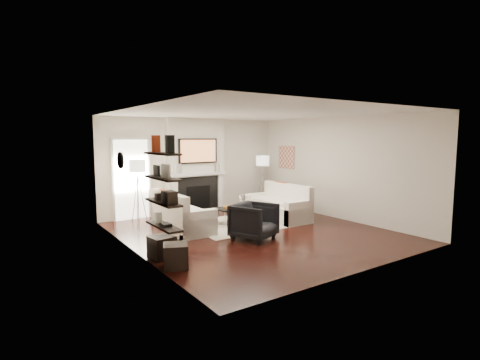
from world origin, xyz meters
TOP-DOWN VIEW (x-y plane):
  - room_envelope at (0.00, 0.00)m, footprint 6.00×6.00m
  - chimney_breast at (0.00, 2.88)m, footprint 1.80×0.25m
  - fireplace_surround at (0.00, 2.74)m, footprint 1.30×0.02m
  - firebox at (0.00, 2.73)m, footprint 0.75×0.02m
  - mantel_pilaster_l at (-0.72, 2.71)m, footprint 0.12×0.08m
  - mantel_pilaster_r at (0.72, 2.71)m, footprint 0.12×0.08m
  - mantel_shelf at (0.00, 2.69)m, footprint 1.70×0.18m
  - tv_body at (0.00, 2.71)m, footprint 1.20×0.06m
  - tv_screen at (0.00, 2.68)m, footprint 1.10×0.00m
  - candlestick_l_tall at (-0.55, 2.70)m, footprint 0.04×0.04m
  - candlestick_l_short at (-0.68, 2.70)m, footprint 0.04×0.04m
  - candlestick_r_tall at (0.55, 2.70)m, footprint 0.04×0.04m
  - candlestick_r_short at (0.68, 2.70)m, footprint 0.04×0.04m
  - hallway_panel at (-1.85, 2.98)m, footprint 0.90×0.02m
  - door_trim_l at (-2.33, 2.96)m, footprint 0.06×0.06m
  - door_trim_r at (-1.37, 2.96)m, footprint 0.06×0.06m
  - door_trim_top at (-1.85, 2.96)m, footprint 1.02×0.06m
  - rug at (0.19, 0.87)m, footprint 2.60×2.00m
  - loveseat_left_base at (-1.28, 1.11)m, footprint 0.85×1.80m
  - loveseat_left_back at (-1.61, 1.11)m, footprint 0.18×1.80m
  - loveseat_left_arm_n at (-1.28, 0.30)m, footprint 0.85×0.18m
  - loveseat_left_arm_s at (-1.28, 1.92)m, footprint 0.85×0.18m
  - loveseat_left_cushion at (-1.23, 1.11)m, footprint 0.63×1.44m
  - pillow_left_orange at (-1.61, 1.41)m, footprint 0.10×0.42m
  - pillow_left_charcoal at (-1.61, 0.81)m, footprint 0.10×0.40m
  - loveseat_right_base at (1.34, 0.77)m, footprint 0.85×1.80m
  - loveseat_right_back at (1.67, 0.77)m, footprint 0.18×1.80m
  - loveseat_right_arm_n at (1.34, -0.04)m, footprint 0.85×0.18m
  - loveseat_right_arm_s at (1.34, 1.58)m, footprint 0.85×0.18m
  - loveseat_right_cushion at (1.29, 0.77)m, footprint 0.63×1.44m
  - pillow_right_orange at (1.67, 1.07)m, footprint 0.10×0.42m
  - pillow_right_charcoal at (1.67, 0.47)m, footprint 0.10×0.40m
  - coffee_table at (0.18, 0.99)m, footprint 1.10×0.55m
  - coffee_leg_nw at (-0.32, 0.77)m, footprint 0.02×0.02m
  - coffee_leg_ne at (0.68, 0.77)m, footprint 0.02×0.02m
  - coffee_leg_sw at (-0.32, 1.21)m, footprint 0.02×0.02m
  - coffee_leg_se at (0.68, 1.21)m, footprint 0.02×0.02m
  - hurricane_glass at (0.33, 0.99)m, footprint 0.17×0.17m
  - hurricane_candle at (0.33, 0.99)m, footprint 0.10×0.10m
  - copper_bowl at (-0.07, 0.99)m, footprint 0.28×0.28m
  - armchair at (-0.34, -0.43)m, footprint 1.06×1.03m
  - lamp_left_post at (-1.85, 2.47)m, footprint 0.02×0.02m
  - lamp_left_shade at (-1.85, 2.47)m, footprint 0.40×0.40m
  - lamp_left_leg_a at (-1.74, 2.47)m, footprint 0.25×0.02m
  - lamp_left_leg_b at (-1.91, 2.57)m, footprint 0.14×0.22m
  - lamp_left_leg_c at (-1.91, 2.38)m, footprint 0.14×0.22m
  - lamp_right_post at (2.05, 2.37)m, footprint 0.02×0.02m
  - lamp_right_shade at (2.05, 2.37)m, footprint 0.40×0.40m
  - lamp_right_leg_a at (2.16, 2.37)m, footprint 0.25×0.02m
  - lamp_right_leg_b at (2.00, 2.47)m, footprint 0.14×0.22m
  - lamp_right_leg_c at (1.99, 2.28)m, footprint 0.14×0.22m
  - console_top at (2.57, 1.79)m, footprint 0.35×1.20m
  - console_leg_n at (2.57, 1.24)m, footprint 0.30×0.04m
  - console_leg_s at (2.57, 2.34)m, footprint 0.30×0.04m
  - wall_art at (2.73, 2.05)m, footprint 0.03×0.70m
  - shelf_bottom at (-2.62, -1.00)m, footprint 0.25×1.00m
  - shelf_lower at (-2.62, -1.00)m, footprint 0.25×1.00m
  - shelf_upper at (-2.62, -1.00)m, footprint 0.25×1.00m
  - shelf_top at (-2.62, -1.00)m, footprint 0.25×1.00m
  - decor_magfile_a at (-2.62, -1.32)m, footprint 0.12×0.10m
  - decor_magfile_b at (-2.62, -0.76)m, footprint 0.12×0.10m
  - decor_frame_a at (-2.62, -1.13)m, footprint 0.04×0.30m
  - decor_frame_b at (-2.62, -0.75)m, footprint 0.04×0.22m
  - decor_wine_rack at (-2.62, -1.26)m, footprint 0.18×0.25m
  - decor_box_small at (-2.62, -0.87)m, footprint 0.15×0.12m
  - decor_books at (-2.62, -1.09)m, footprint 0.14×0.20m
  - decor_box_tall at (-2.62, -0.78)m, footprint 0.10×0.10m
  - clock_rim at (-2.73, 0.90)m, footprint 0.04×0.34m
  - clock_face at (-2.71, 0.90)m, footprint 0.01×0.29m
  - ottoman_near at (-2.47, -0.53)m, footprint 0.45×0.45m
  - ottoman_far at (-2.47, -1.12)m, footprint 0.53×0.53m

SIDE VIEW (x-z plane):
  - rug at x=0.19m, z-range 0.00..0.01m
  - coffee_leg_nw at x=-0.32m, z-range 0.00..0.38m
  - coffee_leg_ne at x=0.68m, z-range 0.00..0.38m
  - coffee_leg_sw at x=-0.32m, z-range 0.00..0.38m
  - coffee_leg_se at x=0.68m, z-range 0.00..0.38m
  - ottoman_near at x=-2.47m, z-range 0.00..0.40m
  - ottoman_far at x=-2.47m, z-range 0.00..0.40m
  - loveseat_left_base at x=-1.28m, z-range 0.00..0.42m
  - loveseat_right_base at x=1.34m, z-range 0.00..0.42m
  - loveseat_left_arm_n at x=-1.28m, z-range 0.00..0.60m
  - loveseat_left_arm_s at x=-1.28m, z-range 0.00..0.60m
  - loveseat_right_arm_n at x=1.34m, z-range 0.00..0.60m
  - loveseat_right_arm_s at x=1.34m, z-range 0.00..0.60m
  - console_leg_n at x=2.57m, z-range 0.00..0.71m
  - console_leg_s at x=2.57m, z-range 0.00..0.71m
  - coffee_table at x=0.18m, z-range 0.38..0.42m
  - armchair at x=-0.34m, z-range 0.00..0.84m
  - copper_bowl at x=-0.07m, z-range 0.42..0.47m
  - firebox at x=0.00m, z-range 0.12..0.78m
  - loveseat_left_cushion at x=-1.23m, z-range 0.42..0.52m
  - loveseat_right_cushion at x=1.29m, z-range 0.42..0.52m
  - hurricane_candle at x=0.33m, z-range 0.42..0.57m
  - fireplace_surround at x=0.00m, z-range 0.00..1.04m
  - loveseat_left_back at x=-1.61m, z-range 0.13..0.93m
  - loveseat_right_back at x=1.67m, z-range 0.13..0.93m
  - mantel_pilaster_l at x=-0.72m, z-range 0.00..1.10m
  - mantel_pilaster_r at x=0.72m, z-range 0.00..1.10m
  - hurricane_glass at x=0.33m, z-range 0.41..0.71m
  - lamp_left_leg_a at x=-1.74m, z-range -0.02..1.22m
  - lamp_left_leg_b at x=-1.91m, z-range -0.02..1.22m
  - lamp_left_leg_c at x=-1.91m, z-range -0.02..1.22m
  - lamp_right_leg_a at x=2.16m, z-range -0.02..1.22m
  - lamp_right_leg_b at x=2.00m, z-range -0.02..1.22m
  - lamp_right_leg_c at x=1.99m, z-range -0.02..1.22m
  - lamp_left_post at x=-1.85m, z-range 0.00..1.20m
  - lamp_right_post at x=2.05m, z-range 0.00..1.20m
  - shelf_bottom at x=-2.62m, z-range 0.68..0.72m
  - pillow_left_charcoal at x=-1.61m, z-range 0.52..0.92m
  - pillow_right_charcoal at x=1.67m, z-range 0.52..0.92m
  - pillow_left_orange at x=-1.61m, z-range 0.52..0.94m
  - pillow_right_orange at x=1.67m, z-range 0.52..0.94m
  - console_top at x=2.57m, z-range 0.71..0.75m
  - decor_books at x=-2.62m, z-range 0.72..0.77m
  - decor_box_tall at x=-2.62m, z-range 0.72..0.90m
  - door_trim_l at x=-2.33m, z-range -0.03..2.13m
  - door_trim_r at x=-1.37m, z-range -0.03..2.13m
  - hallway_panel at x=-1.85m, z-range 0.00..2.10m
  - shelf_lower at x=-2.62m, z-range 1.08..1.12m
  - mantel_shelf at x=0.00m, z-range 1.09..1.16m
  - decor_box_small at x=-2.62m, z-range 1.12..1.24m
  - decor_wine_rack at x=-2.62m, z-range 1.12..1.32m
  - candlestick_l_short at x=-0.68m, z-range 1.15..1.40m
  - candlestick_r_short at x=0.68m, z-range 1.15..1.40m
  - candlestick_l_tall at x=-0.55m, z-range 1.16..1.45m
  - candlestick_r_tall at x=0.55m, z-range 1.16..1.45m
  - room_envelope at x=0.00m, z-range -1.65..4.35m
  - chimney_breast at x=0.00m, z-range 0.00..2.70m
  - lamp_left_shade at x=-1.85m, z-range 1.30..1.60m
  - lamp_right_shade at x=2.05m, z-range 1.30..1.60m
  - shelf_upper at x=-2.62m, z-range 1.48..1.52m
  - wall_art at x=2.73m, z-range 1.20..1.90m
  - decor_frame_b at x=-2.62m, z-range 1.52..1.70m
  - decor_frame_a at x=-2.62m, z-range 1.52..1.74m
  - clock_rim at x=-2.73m, z-range 1.53..1.87m
  - clock_face at x=-2.71m, z-range 1.55..1.84m
  - tv_screen at x=0.00m, z-range 1.47..2.09m
  - tv_body at x=0.00m, z-range 1.43..2.13m
  - shelf_top at x=-2.62m, z-range 1.88..1.92m
  - decor_magfile_a at x=-2.62m, z-range 1.92..2.20m
  - decor_magfile_b at x=-2.62m, z-range 1.92..2.20m
  - door_trim_top at x=-1.85m, z-range 2.10..2.16m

